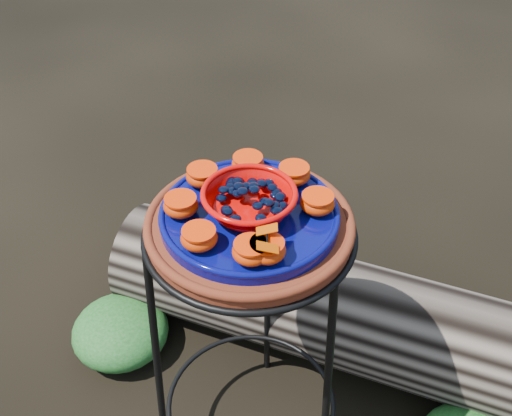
% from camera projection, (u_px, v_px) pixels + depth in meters
% --- Properties ---
extents(plant_stand, '(0.44, 0.44, 0.70)m').
position_uv_depth(plant_stand, '(251.00, 350.00, 1.42)').
color(plant_stand, black).
rests_on(plant_stand, ground).
extents(terracotta_saucer, '(0.38, 0.38, 0.03)m').
position_uv_depth(terracotta_saucer, '(249.00, 227.00, 1.19)').
color(terracotta_saucer, maroon).
rests_on(terracotta_saucer, plant_stand).
extents(cobalt_plate, '(0.33, 0.33, 0.02)m').
position_uv_depth(cobalt_plate, '(249.00, 216.00, 1.17)').
color(cobalt_plate, '#080641').
rests_on(cobalt_plate, terracotta_saucer).
extents(red_bowl, '(0.16, 0.16, 0.05)m').
position_uv_depth(red_bowl, '(249.00, 202.00, 1.15)').
color(red_bowl, red).
rests_on(red_bowl, cobalt_plate).
extents(glass_gems, '(0.13, 0.13, 0.02)m').
position_uv_depth(glass_gems, '(249.00, 187.00, 1.13)').
color(glass_gems, black).
rests_on(glass_gems, red_bowl).
extents(orange_half_0, '(0.06, 0.06, 0.04)m').
position_uv_depth(orange_half_0, '(267.00, 250.00, 1.06)').
color(orange_half_0, '#B80606').
rests_on(orange_half_0, cobalt_plate).
extents(orange_half_1, '(0.06, 0.06, 0.04)m').
position_uv_depth(orange_half_1, '(317.00, 203.00, 1.15)').
color(orange_half_1, '#B80606').
rests_on(orange_half_1, cobalt_plate).
extents(orange_half_2, '(0.06, 0.06, 0.04)m').
position_uv_depth(orange_half_2, '(294.00, 174.00, 1.22)').
color(orange_half_2, '#B80606').
rests_on(orange_half_2, cobalt_plate).
extents(orange_half_3, '(0.06, 0.06, 0.04)m').
position_uv_depth(orange_half_3, '(248.00, 164.00, 1.24)').
color(orange_half_3, '#B80606').
rests_on(orange_half_3, cobalt_plate).
extents(orange_half_4, '(0.06, 0.06, 0.04)m').
position_uv_depth(orange_half_4, '(203.00, 176.00, 1.21)').
color(orange_half_4, '#B80606').
rests_on(orange_half_4, cobalt_plate).
extents(orange_half_5, '(0.06, 0.06, 0.04)m').
position_uv_depth(orange_half_5, '(181.00, 206.00, 1.15)').
color(orange_half_5, '#B80606').
rests_on(orange_half_5, cobalt_plate).
extents(orange_half_6, '(0.06, 0.06, 0.04)m').
position_uv_depth(orange_half_6, '(199.00, 238.00, 1.08)').
color(orange_half_6, '#B80606').
rests_on(orange_half_6, cobalt_plate).
extents(orange_half_7, '(0.06, 0.06, 0.04)m').
position_uv_depth(orange_half_7, '(251.00, 252.00, 1.06)').
color(orange_half_7, '#B80606').
rests_on(orange_half_7, cobalt_plate).
extents(butterfly, '(0.09, 0.06, 0.01)m').
position_uv_depth(butterfly, '(267.00, 239.00, 1.04)').
color(butterfly, '#C04000').
rests_on(butterfly, orange_half_0).
extents(driftwood_log, '(1.66, 0.71, 0.30)m').
position_uv_depth(driftwood_log, '(396.00, 329.00, 1.72)').
color(driftwood_log, black).
rests_on(driftwood_log, ground).
extents(foliage_left, '(0.27, 0.27, 0.14)m').
position_uv_depth(foliage_left, '(120.00, 330.00, 1.82)').
color(foliage_left, '#134114').
rests_on(foliage_left, ground).
extents(foliage_back, '(0.34, 0.34, 0.17)m').
position_uv_depth(foliage_back, '(217.00, 239.00, 2.09)').
color(foliage_back, '#134114').
rests_on(foliage_back, ground).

